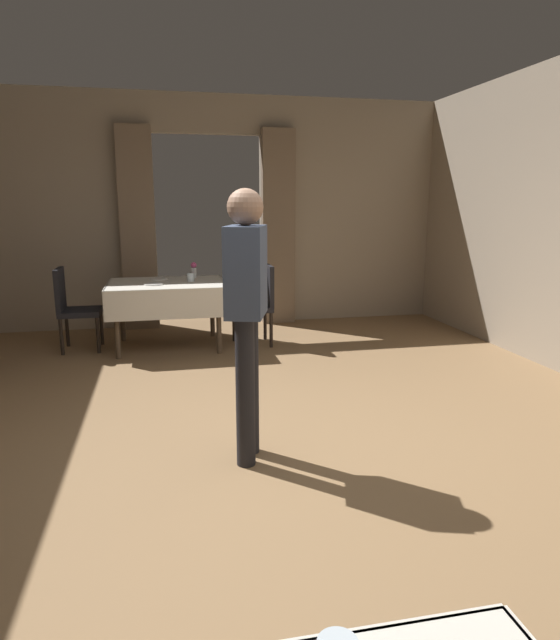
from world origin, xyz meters
The scene contains 10 objects.
ground centered at (0.00, 0.00, 0.00)m, with size 10.08×10.08×0.00m, color olive.
wall_back centered at (0.00, 4.18, 1.52)m, with size 6.40×0.27×3.00m.
dining_table_mid centered at (-0.59, 3.01, 0.65)m, with size 1.31×1.05×0.75m.
chair_mid_left centered at (-1.63, 3.07, 0.52)m, with size 0.44×0.44×0.93m.
chair_mid_right centered at (0.45, 2.92, 0.52)m, with size 0.45×0.44×0.93m.
flower_vase_mid centered at (-0.27, 3.35, 0.85)m, with size 0.07×0.07×0.18m.
plate_mid_b centered at (-0.68, 3.27, 0.76)m, with size 0.21×0.21×0.01m, color white.
glass_mid_c centered at (-0.32, 3.02, 0.80)m, with size 0.08×0.08×0.10m, color silver.
plate_mid_d centered at (-0.74, 2.86, 0.76)m, with size 0.22×0.22×0.01m, color white.
person_diner_standing_aside centered at (-0.13, 0.01, 1.02)m, with size 0.32×0.41×1.72m.
Camera 1 is at (-0.62, -3.30, 1.64)m, focal length 30.93 mm.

